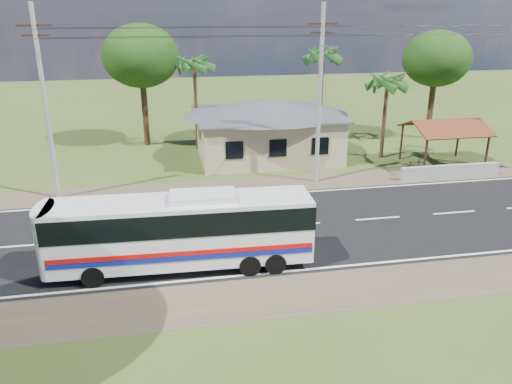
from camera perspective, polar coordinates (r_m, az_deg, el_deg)
ground at (r=26.26m, az=4.71°, el=-3.77°), size 120.00×120.00×0.00m
road at (r=26.25m, az=4.71°, el=-3.76°), size 120.00×16.00×0.03m
house at (r=37.72m, az=1.18°, el=8.01°), size 12.40×10.00×5.00m
waiting_shed at (r=37.95m, az=20.81°, el=6.90°), size 5.20×4.48×3.35m
concrete_barrier at (r=35.63m, az=21.30°, el=2.20°), size 7.00×0.30×0.90m
utility_poles at (r=31.34m, az=6.72°, el=11.16°), size 32.80×2.22×11.00m
palm_near at (r=37.97m, az=14.81°, el=12.15°), size 2.80×2.80×6.70m
palm_mid at (r=40.71m, az=7.65°, el=15.19°), size 2.80×2.80×8.20m
palm_far at (r=39.37m, az=-7.07°, el=14.34°), size 2.80×2.80×7.70m
tree_behind_house at (r=41.27m, az=-13.03°, el=14.87°), size 6.00×6.00×9.61m
tree_behind_shed at (r=45.26m, az=19.94°, el=14.10°), size 5.60×5.60×9.02m
coach_bus at (r=21.44m, az=-8.43°, el=-3.94°), size 11.15×2.74×3.44m
motorcycle at (r=36.24m, az=17.50°, el=3.03°), size 1.96×0.95×0.99m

